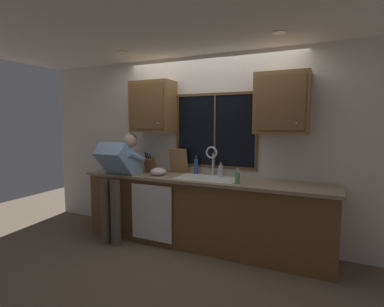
{
  "coord_description": "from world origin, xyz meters",
  "views": [
    {
      "loc": [
        1.44,
        -3.73,
        1.64
      ],
      "look_at": [
        -0.13,
        -0.3,
        1.23
      ],
      "focal_mm": 26.97,
      "sensor_mm": 36.0,
      "label": 1
    }
  ],
  "objects_px": {
    "cutting_board": "(179,161)",
    "bottle_green_glass": "(221,171)",
    "mixing_bowl": "(158,172)",
    "person_standing": "(118,174)",
    "knife_block": "(150,165)",
    "bottle_tall_clear": "(196,166)",
    "soap_dispenser": "(237,178)"
  },
  "relations": [
    {
      "from": "person_standing",
      "to": "mixing_bowl",
      "type": "height_order",
      "value": "person_standing"
    },
    {
      "from": "knife_block",
      "to": "mixing_bowl",
      "type": "distance_m",
      "value": 0.27
    },
    {
      "from": "knife_block",
      "to": "bottle_tall_clear",
      "type": "xyz_separation_m",
      "value": [
        0.66,
        0.16,
        0.0
      ]
    },
    {
      "from": "bottle_green_glass",
      "to": "bottle_tall_clear",
      "type": "distance_m",
      "value": 0.39
    },
    {
      "from": "person_standing",
      "to": "soap_dispenser",
      "type": "xyz_separation_m",
      "value": [
        1.66,
        0.12,
        0.06
      ]
    },
    {
      "from": "mixing_bowl",
      "to": "bottle_green_glass",
      "type": "bearing_deg",
      "value": 16.58
    },
    {
      "from": "bottle_tall_clear",
      "to": "soap_dispenser",
      "type": "bearing_deg",
      "value": -28.54
    },
    {
      "from": "soap_dispenser",
      "to": "bottle_green_glass",
      "type": "bearing_deg",
      "value": 134.74
    },
    {
      "from": "person_standing",
      "to": "cutting_board",
      "type": "distance_m",
      "value": 0.86
    },
    {
      "from": "person_standing",
      "to": "bottle_green_glass",
      "type": "xyz_separation_m",
      "value": [
        1.34,
        0.44,
        0.07
      ]
    },
    {
      "from": "person_standing",
      "to": "soap_dispenser",
      "type": "distance_m",
      "value": 1.66
    },
    {
      "from": "bottle_green_glass",
      "to": "soap_dispenser",
      "type": "bearing_deg",
      "value": -45.26
    },
    {
      "from": "bottle_tall_clear",
      "to": "knife_block",
      "type": "bearing_deg",
      "value": -166.46
    },
    {
      "from": "knife_block",
      "to": "person_standing",
      "type": "bearing_deg",
      "value": -130.75
    },
    {
      "from": "cutting_board",
      "to": "mixing_bowl",
      "type": "bearing_deg",
      "value": -119.06
    },
    {
      "from": "person_standing",
      "to": "bottle_tall_clear",
      "type": "distance_m",
      "value": 1.08
    },
    {
      "from": "knife_block",
      "to": "mixing_bowl",
      "type": "height_order",
      "value": "knife_block"
    },
    {
      "from": "knife_block",
      "to": "mixing_bowl",
      "type": "relative_size",
      "value": 1.48
    },
    {
      "from": "mixing_bowl",
      "to": "bottle_tall_clear",
      "type": "distance_m",
      "value": 0.53
    },
    {
      "from": "person_standing",
      "to": "mixing_bowl",
      "type": "distance_m",
      "value": 0.56
    },
    {
      "from": "mixing_bowl",
      "to": "soap_dispenser",
      "type": "relative_size",
      "value": 1.16
    },
    {
      "from": "cutting_board",
      "to": "soap_dispenser",
      "type": "relative_size",
      "value": 1.9
    },
    {
      "from": "knife_block",
      "to": "bottle_tall_clear",
      "type": "height_order",
      "value": "knife_block"
    },
    {
      "from": "soap_dispenser",
      "to": "knife_block",
      "type": "bearing_deg",
      "value": 170.67
    },
    {
      "from": "cutting_board",
      "to": "mixing_bowl",
      "type": "height_order",
      "value": "cutting_board"
    },
    {
      "from": "person_standing",
      "to": "mixing_bowl",
      "type": "relative_size",
      "value": 6.81
    },
    {
      "from": "cutting_board",
      "to": "soap_dispenser",
      "type": "height_order",
      "value": "cutting_board"
    },
    {
      "from": "cutting_board",
      "to": "bottle_green_glass",
      "type": "xyz_separation_m",
      "value": [
        0.66,
        -0.05,
        -0.09
      ]
    },
    {
      "from": "bottle_tall_clear",
      "to": "mixing_bowl",
      "type": "bearing_deg",
      "value": -144.9
    },
    {
      "from": "cutting_board",
      "to": "knife_block",
      "type": "bearing_deg",
      "value": -159.22
    },
    {
      "from": "bottle_tall_clear",
      "to": "person_standing",
      "type": "bearing_deg",
      "value": -152.2
    },
    {
      "from": "person_standing",
      "to": "cutting_board",
      "type": "relative_size",
      "value": 4.16
    }
  ]
}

